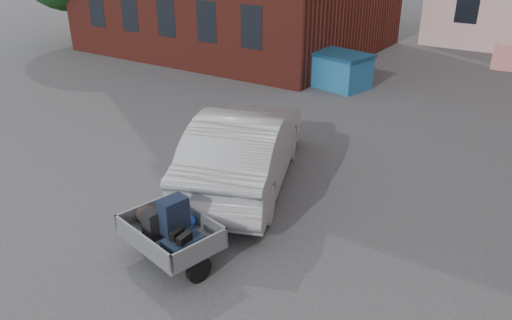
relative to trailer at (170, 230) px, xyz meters
The scene contains 4 objects.
ground 1.76m from the trailer, 85.66° to the left, with size 120.00×120.00×0.00m, color #38383A.
trailer is the anchor object (origin of this frame).
dumpster 11.33m from the trailer, 102.56° to the left, with size 3.14×2.12×1.20m.
silver_car 3.12m from the trailer, 101.45° to the left, with size 1.78×5.11×1.68m, color #9A9DA1.
Camera 1 is at (4.86, -6.64, 5.07)m, focal length 35.00 mm.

